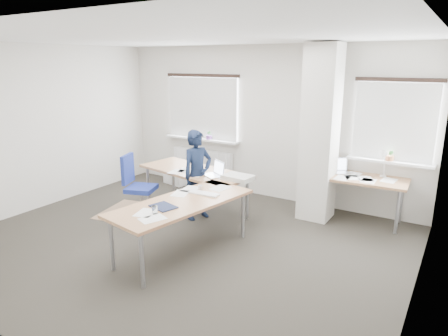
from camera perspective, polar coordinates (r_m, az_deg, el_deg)
The scene contains 8 objects.
ground at distance 5.85m, azimuth -6.13°, elevation -10.47°, with size 6.00×6.00×0.00m, color #2A2722.
room_shell at distance 5.59m, azimuth -2.28°, elevation 7.19°, with size 6.04×5.04×2.82m.
floor_mat at distance 7.02m, azimuth -12.30°, elevation -6.24°, with size 1.17×0.99×0.01m, color #8F6B4E.
white_crate at distance 8.50m, azimuth -6.69°, elevation -1.17°, with size 0.50×0.35×0.30m, color white.
desk_main at distance 5.99m, azimuth -4.61°, elevation -2.66°, with size 2.40×2.98×0.96m.
desk_side at distance 6.69m, azimuth 18.95°, elevation -1.63°, with size 1.43×0.77×1.22m.
task_chair at distance 6.88m, azimuth -11.97°, elevation -4.17°, with size 0.59×0.57×1.02m.
person at distance 6.45m, azimuth -3.80°, elevation -0.99°, with size 0.53×0.35×1.46m, color black.
Camera 1 is at (3.28, -4.14, 2.51)m, focal length 32.00 mm.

